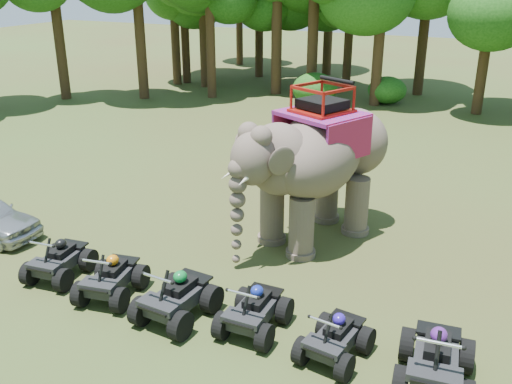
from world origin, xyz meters
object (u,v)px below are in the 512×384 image
Objects in this scene: elephant at (317,163)px; atv_4 at (335,333)px; atv_1 at (111,273)px; atv_5 at (437,353)px; atv_0 at (58,255)px; atv_3 at (254,305)px; atv_2 at (176,291)px.

elephant is 5.64m from atv_4.
atv_1 is 7.28m from atv_5.
atv_1 is at bearing -171.13° from atv_4.
atv_0 is (-4.92, -4.81, -1.61)m from elephant.
atv_4 is at bearing 174.94° from atv_5.
elephant is 3.26× the size of atv_0.
atv_3 is 0.88× the size of atv_5.
atv_2 is at bearing -12.89° from atv_1.
atv_0 is at bearing 173.80° from atv_5.
atv_1 reaches higher than atv_3.
elephant is 3.21× the size of atv_3.
atv_5 is (4.08, -4.92, -1.52)m from elephant.
atv_5 reaches higher than atv_1.
atv_3 reaches higher than atv_4.
atv_2 is 0.96× the size of atv_5.
atv_0 is 3.59m from atv_2.
atv_3 is at bearing 172.24° from atv_5.
atv_1 is 1.01× the size of atv_3.
elephant is 2.94× the size of atv_2.
atv_1 is 5.38m from atv_4.
atv_0 is 0.98× the size of atv_1.
elephant is 5.48m from atv_2.
atv_0 is 1.73m from atv_1.
elephant reaches higher than atv_0.
atv_3 is at bearing -5.83° from atv_0.
atv_2 reaches higher than atv_1.
atv_3 is (5.29, 0.04, 0.01)m from atv_0.
atv_1 is 3.57m from atv_3.
atv_5 is at bearing 8.84° from atv_4.
atv_2 reaches higher than atv_0.
atv_4 is 1.90m from atv_5.
atv_4 is at bearing 7.07° from atv_2.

